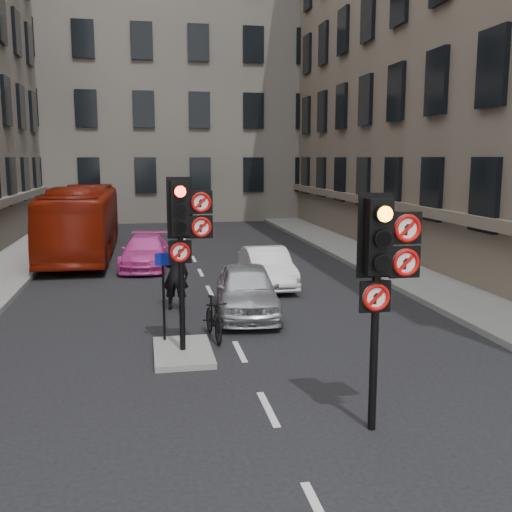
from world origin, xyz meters
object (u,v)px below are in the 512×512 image
object	(u,v)px
car_silver	(247,290)
info_sign	(163,284)
car_white	(267,267)
signal_near	(383,262)
motorcyclist	(175,274)
signal_far	(185,227)
bus_red	(82,222)
motorcycle	(214,318)
car_pink	(145,252)

from	to	relation	value
car_silver	info_sign	xyz separation A→B (m)	(-2.21, -2.22, 0.70)
car_silver	car_white	bearing A→B (deg)	75.89
car_silver	car_white	world-z (taller)	car_silver
signal_near	motorcyclist	world-z (taller)	signal_near
info_sign	car_white	bearing A→B (deg)	46.48
signal_far	bus_red	bearing A→B (deg)	103.94
bus_red	motorcycle	xyz separation A→B (m)	(4.06, -12.63, -0.97)
signal_near	car_pink	world-z (taller)	signal_near
motorcycle	info_sign	distance (m)	1.45
car_pink	signal_near	bearing A→B (deg)	-71.12
signal_far	motorcycle	world-z (taller)	signal_far
signal_near	motorcycle	size ratio (longest dim) A/B	2.24
car_silver	info_sign	world-z (taller)	info_sign
signal_near	car_silver	world-z (taller)	signal_near
car_pink	motorcyclist	distance (m)	6.55
motorcyclist	signal_near	bearing A→B (deg)	125.35
signal_far	car_silver	distance (m)	4.01
car_white	car_pink	xyz separation A→B (m)	(-3.82, 3.96, -0.01)
car_pink	bus_red	world-z (taller)	bus_red
car_pink	motorcycle	world-z (taller)	car_pink
motorcycle	info_sign	world-z (taller)	info_sign
car_silver	bus_red	xyz separation A→B (m)	(-5.16, 10.68, 0.78)
car_white	motorcyclist	xyz separation A→B (m)	(-3.03, -2.52, 0.36)
bus_red	car_white	bearing A→B (deg)	-48.54
signal_near	car_silver	bearing A→B (deg)	96.78
signal_near	info_sign	bearing A→B (deg)	122.64
car_white	info_sign	bearing A→B (deg)	-121.74
signal_far	car_pink	world-z (taller)	signal_far
signal_far	motorcyclist	size ratio (longest dim) A/B	1.83
signal_near	car_white	bearing A→B (deg)	87.77
motorcyclist	signal_far	bearing A→B (deg)	107.27
bus_red	motorcycle	world-z (taller)	bus_red
car_pink	motorcycle	bearing A→B (deg)	-75.45
car_pink	info_sign	distance (m)	9.64
car_silver	motorcyclist	bearing A→B (deg)	159.32
signal_near	motorcyclist	bearing A→B (deg)	108.50
car_white	bus_red	world-z (taller)	bus_red
car_white	motorcyclist	size ratio (longest dim) A/B	1.90
car_pink	motorcyclist	xyz separation A→B (m)	(0.78, -6.49, 0.38)
car_pink	info_sign	xyz separation A→B (m)	(0.38, -9.60, 0.77)
motorcyclist	car_white	bearing A→B (deg)	-123.37
car_silver	car_pink	distance (m)	7.82
motorcycle	car_silver	bearing A→B (deg)	55.06
info_sign	signal_near	bearing A→B (deg)	-69.50
car_silver	signal_far	bearing A→B (deg)	-115.18
car_pink	motorcyclist	world-z (taller)	motorcyclist
signal_near	car_white	size ratio (longest dim) A/B	0.96
car_silver	car_white	xyz separation A→B (m)	(1.23, 3.42, -0.06)
car_pink	bus_red	distance (m)	4.27
signal_near	signal_far	size ratio (longest dim) A/B	1.00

